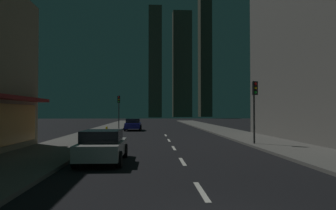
{
  "coord_description": "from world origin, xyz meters",
  "views": [
    {
      "loc": [
        -1.44,
        -5.47,
        2.26
      ],
      "look_at": [
        0.0,
        20.06,
        2.85
      ],
      "focal_mm": 32.69,
      "sensor_mm": 36.0,
      "label": 1
    }
  ],
  "objects_px": {
    "car_parked_near": "(103,146)",
    "car_parked_far": "(133,124)",
    "fire_hydrant_far_left": "(107,130)",
    "traffic_light_far_left": "(119,105)",
    "traffic_light_near_right": "(255,98)"
  },
  "relations": [
    {
      "from": "car_parked_near",
      "to": "traffic_light_near_right",
      "type": "bearing_deg",
      "value": 34.17
    },
    {
      "from": "fire_hydrant_far_left",
      "to": "traffic_light_far_left",
      "type": "distance_m",
      "value": 8.32
    },
    {
      "from": "fire_hydrant_far_left",
      "to": "traffic_light_near_right",
      "type": "distance_m",
      "value": 16.18
    },
    {
      "from": "fire_hydrant_far_left",
      "to": "traffic_light_far_left",
      "type": "height_order",
      "value": "traffic_light_far_left"
    },
    {
      "from": "fire_hydrant_far_left",
      "to": "traffic_light_near_right",
      "type": "relative_size",
      "value": 0.16
    },
    {
      "from": "car_parked_far",
      "to": "traffic_light_far_left",
      "type": "bearing_deg",
      "value": 141.99
    },
    {
      "from": "traffic_light_far_left",
      "to": "car_parked_far",
      "type": "bearing_deg",
      "value": -38.01
    },
    {
      "from": "car_parked_near",
      "to": "fire_hydrant_far_left",
      "type": "distance_m",
      "value": 17.49
    },
    {
      "from": "car_parked_far",
      "to": "traffic_light_near_right",
      "type": "distance_m",
      "value": 19.89
    },
    {
      "from": "traffic_light_near_right",
      "to": "car_parked_far",
      "type": "bearing_deg",
      "value": 117.46
    },
    {
      "from": "fire_hydrant_far_left",
      "to": "traffic_light_far_left",
      "type": "xyz_separation_m",
      "value": [
        0.4,
        7.84,
        2.74
      ]
    },
    {
      "from": "car_parked_near",
      "to": "traffic_light_near_right",
      "type": "height_order",
      "value": "traffic_light_near_right"
    },
    {
      "from": "car_parked_near",
      "to": "car_parked_far",
      "type": "bearing_deg",
      "value": 90.0
    },
    {
      "from": "fire_hydrant_far_left",
      "to": "traffic_light_near_right",
      "type": "bearing_deg",
      "value": -44.38
    },
    {
      "from": "car_parked_far",
      "to": "traffic_light_far_left",
      "type": "height_order",
      "value": "traffic_light_far_left"
    }
  ]
}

